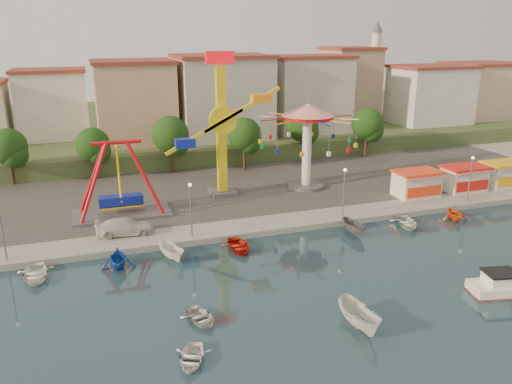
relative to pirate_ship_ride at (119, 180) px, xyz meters
name	(u,v)px	position (x,y,z in m)	size (l,w,h in m)	color
ground	(330,293)	(13.81, -21.20, -4.39)	(200.00, 200.00, 0.00)	#162F3D
quay_deck	(180,136)	(13.81, 40.80, -4.09)	(200.00, 100.00, 0.60)	#9E998E
asphalt_pad	(226,180)	(13.81, 8.80, -3.79)	(90.00, 28.00, 0.01)	#4C4944
hill_terrace	(175,125)	(13.81, 45.80, -2.89)	(200.00, 60.00, 3.00)	#384C26
pirate_ship_ride	(119,180)	(0.00, 0.00, 0.00)	(10.00, 5.00, 8.00)	#59595E
kamikaze_tower	(226,130)	(12.40, 3.06, 3.93)	(9.07, 3.10, 16.50)	#59595E
wave_swinger	(308,127)	(22.44, 2.59, 3.80)	(11.60, 11.60, 10.40)	#59595E
booth_left	(416,183)	(33.30, -4.71, -2.23)	(5.40, 3.78, 3.08)	white
booth_mid	(464,178)	(40.10, -4.71, -2.23)	(5.40, 3.78, 3.08)	white
booth_right	(504,174)	(46.18, -4.71, -2.23)	(5.40, 3.78, 3.08)	white
lamp_post_0	(2,233)	(-10.19, -8.20, -1.29)	(0.14, 0.14, 5.00)	#59595E
lamp_post_1	(191,211)	(5.81, -8.20, -1.29)	(0.14, 0.14, 5.00)	#59595E
lamp_post_2	(344,194)	(21.81, -8.20, -1.29)	(0.14, 0.14, 5.00)	#59595E
lamp_post_3	(470,180)	(37.81, -8.20, -1.29)	(0.14, 0.14, 5.00)	#59595E
tree_0	(8,147)	(-12.19, 15.78, 1.08)	(4.60, 4.60, 7.19)	#382314
tree_1	(93,145)	(-2.19, 15.04, 0.81)	(4.35, 4.35, 6.80)	#382314
tree_2	(170,135)	(7.81, 14.61, 1.52)	(5.02, 5.02, 7.85)	#382314
tree_3	(244,135)	(17.81, 13.16, 1.16)	(4.68, 4.68, 7.32)	#382314
tree_4	(302,125)	(27.81, 16.16, 1.35)	(4.86, 4.86, 7.60)	#382314
tree_5	(367,124)	(37.81, 14.34, 1.31)	(4.83, 4.83, 7.54)	#382314
building_1	(52,113)	(-7.52, 30.19, 2.92)	(12.33, 9.01, 8.63)	silver
building_2	(139,100)	(5.62, 30.76, 4.22)	(11.95, 9.28, 11.23)	tan
building_3	(227,105)	(19.41, 27.60, 3.20)	(12.59, 10.50, 9.20)	beige
building_4	(295,99)	(32.88, 31.00, 3.22)	(10.75, 9.23, 9.24)	beige
building_5	(366,92)	(46.18, 29.13, 4.21)	(12.77, 10.96, 11.21)	tan
building_6	(426,87)	(57.96, 27.57, 4.78)	(8.23, 8.98, 12.36)	silver
building_7	(459,92)	(69.84, 32.51, 2.99)	(11.59, 10.93, 8.76)	beige
minaret	(374,68)	(49.81, 32.80, 8.15)	(2.80, 2.80, 18.00)	silver
cabin_motorboat	(506,287)	(26.49, -25.56, -3.86)	(6.05, 3.29, 2.01)	white
rowboat_a	(201,317)	(3.55, -21.88, -4.07)	(2.23, 3.12, 0.65)	silver
rowboat_b	(191,358)	(2.00, -26.09, -4.07)	(2.22, 3.11, 0.64)	white
skiff	(359,317)	(13.46, -26.12, -3.54)	(1.66, 4.40, 1.70)	silver
van	(125,227)	(-0.17, -5.68, -3.02)	(2.17, 5.33, 1.55)	silver
moored_boat_0	(35,274)	(-7.77, -11.40, -3.97)	(2.90, 4.06, 0.84)	white
moored_boat_1	(118,258)	(-1.26, -11.40, -3.52)	(2.87, 3.32, 1.75)	#1449B1
moored_boat_2	(172,252)	(3.34, -11.40, -3.69)	(1.37, 3.64, 1.40)	white
moored_boat_3	(239,246)	(9.45, -11.40, -4.00)	(2.72, 3.82, 0.79)	red
moored_boat_5	(354,227)	(21.38, -11.40, -3.71)	(1.34, 3.55, 1.37)	#5D5C62
moored_boat_6	(407,223)	(27.54, -11.40, -3.99)	(2.81, 3.94, 0.82)	silver
moored_boat_7	(455,213)	(33.42, -11.40, -3.58)	(2.67, 3.09, 1.63)	#DF5613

